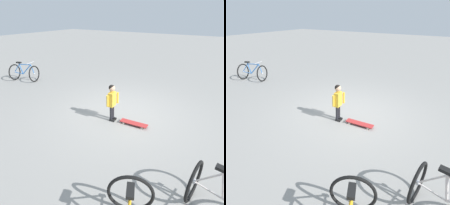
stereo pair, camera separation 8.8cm
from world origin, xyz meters
TOP-DOWN VIEW (x-y plane):
  - ground_plane at (0.00, 0.00)m, footprint 50.00×50.00m
  - child_person at (-0.55, 0.07)m, footprint 0.39×0.21m
  - skateboard at (-0.48, -0.58)m, footprint 0.24×0.77m
  - bicycle_far at (0.34, 5.24)m, footprint 0.99×1.23m

SIDE VIEW (x-z plane):
  - ground_plane at x=0.00m, z-range 0.00..0.00m
  - skateboard at x=-0.48m, z-range 0.02..0.10m
  - bicycle_far at x=0.34m, z-range -0.04..0.80m
  - child_person at x=-0.55m, z-range 0.13..1.19m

